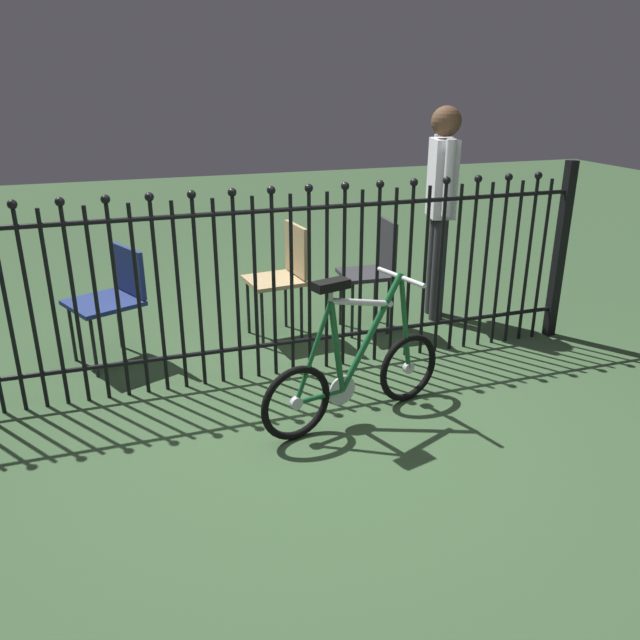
{
  "coord_description": "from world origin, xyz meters",
  "views": [
    {
      "loc": [
        -0.96,
        -3.08,
        1.89
      ],
      "look_at": [
        0.14,
        0.21,
        0.55
      ],
      "focal_mm": 35.39,
      "sensor_mm": 36.0,
      "label": 1
    }
  ],
  "objects_px": {
    "chair_navy": "(113,293)",
    "chair_charcoal": "(374,264)",
    "bicycle": "(355,371)",
    "chair_tan": "(283,270)",
    "person_visitor": "(441,195)"
  },
  "relations": [
    {
      "from": "chair_navy",
      "to": "bicycle",
      "type": "bearing_deg",
      "value": -45.91
    },
    {
      "from": "chair_navy",
      "to": "person_visitor",
      "type": "bearing_deg",
      "value": 1.31
    },
    {
      "from": "chair_charcoal",
      "to": "bicycle",
      "type": "bearing_deg",
      "value": -117.11
    },
    {
      "from": "chair_charcoal",
      "to": "person_visitor",
      "type": "height_order",
      "value": "person_visitor"
    },
    {
      "from": "chair_tan",
      "to": "person_visitor",
      "type": "relative_size",
      "value": 0.51
    },
    {
      "from": "chair_charcoal",
      "to": "person_visitor",
      "type": "distance_m",
      "value": 0.77
    },
    {
      "from": "chair_navy",
      "to": "chair_charcoal",
      "type": "distance_m",
      "value": 1.94
    },
    {
      "from": "chair_tan",
      "to": "bicycle",
      "type": "bearing_deg",
      "value": -87.94
    },
    {
      "from": "chair_tan",
      "to": "person_visitor",
      "type": "distance_m",
      "value": 1.39
    },
    {
      "from": "chair_tan",
      "to": "chair_charcoal",
      "type": "relative_size",
      "value": 0.99
    },
    {
      "from": "bicycle",
      "to": "chair_tan",
      "type": "xyz_separation_m",
      "value": [
        -0.05,
        1.37,
        0.22
      ]
    },
    {
      "from": "chair_navy",
      "to": "chair_charcoal",
      "type": "xyz_separation_m",
      "value": [
        1.94,
        -0.04,
        0.04
      ]
    },
    {
      "from": "bicycle",
      "to": "chair_tan",
      "type": "height_order",
      "value": "bicycle"
    },
    {
      "from": "chair_navy",
      "to": "chair_tan",
      "type": "distance_m",
      "value": 1.24
    },
    {
      "from": "chair_navy",
      "to": "person_visitor",
      "type": "height_order",
      "value": "person_visitor"
    }
  ]
}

